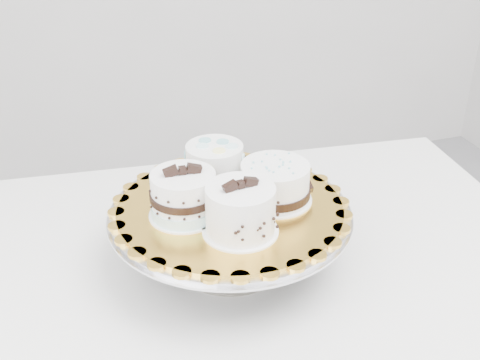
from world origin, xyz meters
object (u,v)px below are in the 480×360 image
object	(u,v)px
cake_dots	(215,164)
cake_ribbon	(275,184)
table	(216,304)
cake_banded	(184,197)
cake_stand	(230,226)
cake_swirl	(240,211)
cake_board	(230,207)

from	to	relation	value
cake_dots	cake_ribbon	size ratio (longest dim) A/B	0.92
table	cake_banded	size ratio (longest dim) A/B	11.26
cake_stand	cake_ribbon	xyz separation A→B (m)	(0.08, -0.00, 0.07)
cake_swirl	cake_board	bearing A→B (deg)	75.51
cake_banded	cake_ribbon	world-z (taller)	cake_banded
table	cake_stand	world-z (taller)	cake_stand
cake_swirl	cake_ribbon	bearing A→B (deg)	31.94
cake_stand	cake_board	world-z (taller)	cake_board
cake_banded	cake_ribbon	bearing A→B (deg)	3.16
table	cake_board	xyz separation A→B (m)	(0.03, 0.01, 0.19)
table	cake_ribbon	xyz separation A→B (m)	(0.11, 0.00, 0.22)
table	cake_dots	distance (m)	0.25
cake_stand	cake_swirl	bearing A→B (deg)	-95.60
table	cake_board	world-z (taller)	cake_board
cake_banded	cake_dots	world-z (taller)	cake_banded
cake_stand	cake_ribbon	size ratio (longest dim) A/B	3.06
cake_stand	cake_swirl	size ratio (longest dim) A/B	3.34
cake_stand	cake_dots	distance (m)	0.11
cake_board	cake_ribbon	world-z (taller)	cake_ribbon
cake_board	cake_banded	distance (m)	0.09
table	cake_banded	xyz separation A→B (m)	(-0.05, 0.00, 0.23)
table	cake_swirl	distance (m)	0.24
cake_dots	cake_swirl	bearing A→B (deg)	-77.17
table	cake_banded	distance (m)	0.23
cake_swirl	cake_ribbon	distance (m)	0.11
cake_ribbon	table	bearing A→B (deg)	-174.91
cake_banded	cake_dots	bearing A→B (deg)	51.78
cake_banded	cake_dots	distance (m)	0.11
cake_swirl	cake_ribbon	size ratio (longest dim) A/B	0.91
cake_banded	cake_dots	size ratio (longest dim) A/B	0.95
cake_banded	cake_swirl	bearing A→B (deg)	-43.10
cake_banded	cake_ribbon	size ratio (longest dim) A/B	0.87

